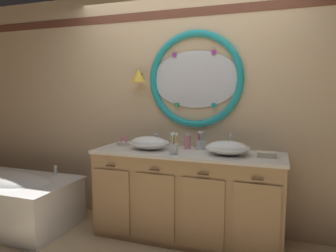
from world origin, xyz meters
The scene contains 13 objects.
ground_plane centered at (0.00, 0.00, 0.00)m, with size 14.00×14.00×0.00m, color tan.
back_wall_assembly centered at (0.01, 0.59, 1.32)m, with size 6.40×0.26×2.60m.
vanity_counter centered at (0.11, 0.26, 0.45)m, with size 1.90×0.62×0.90m.
bathtub centered at (-1.95, -0.10, 0.32)m, with size 1.66×0.84×0.63m.
sink_basin_left centered at (-0.30, 0.23, 0.97)m, with size 0.42×0.42×0.14m.
sink_basin_right centered at (0.51, 0.23, 0.97)m, with size 0.42×0.42×0.13m.
faucet_set_left centered at (-0.30, 0.47, 0.96)m, with size 0.23×0.12×0.14m.
faucet_set_right centered at (0.51, 0.47, 0.97)m, with size 0.24×0.14×0.18m.
toothbrush_holder_left centered at (0.03, 0.08, 0.96)m, with size 0.09×0.09×0.22m.
toothbrush_holder_right centered at (0.21, 0.40, 0.96)m, with size 0.09×0.09×0.20m.
soap_dispenser centered at (0.07, 0.40, 0.98)m, with size 0.07×0.07×0.17m.
folded_hand_towel centered at (0.87, 0.24, 0.92)m, with size 0.17×0.10×0.05m.
toiletry_basket centered at (-0.64, 0.33, 0.93)m, with size 0.13×0.08×0.11m.
Camera 1 is at (0.93, -2.66, 1.51)m, focal length 32.87 mm.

